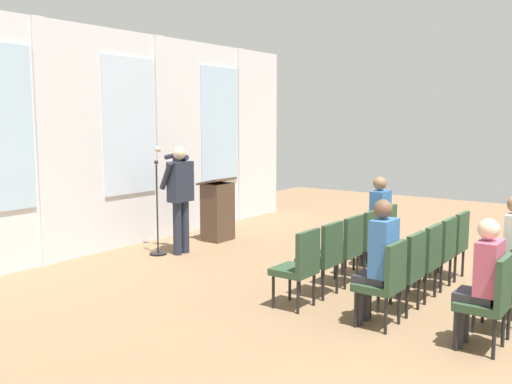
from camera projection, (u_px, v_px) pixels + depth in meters
name	position (u px, v px, depth m)	size (l,w,h in m)	color
rear_partition	(129.00, 139.00, 9.93)	(9.11, 0.14, 3.69)	silver
speaker	(180.00, 192.00, 9.34)	(0.52, 0.69, 1.77)	#232838
mic_stand	(158.00, 234.00, 9.36)	(0.28, 0.28, 1.55)	black
lectern	(218.00, 210.00, 10.45)	(0.60, 0.48, 1.16)	#4C3828
chair_r0_c0	(300.00, 264.00, 6.68)	(0.46, 0.44, 0.94)	black
chair_r0_c1	(324.00, 254.00, 7.15)	(0.46, 0.44, 0.94)	black
chair_r0_c2	(346.00, 246.00, 7.62)	(0.46, 0.44, 0.94)	black
chair_r0_c3	(365.00, 239.00, 8.09)	(0.46, 0.44, 0.94)	black
chair_r0_c4	(381.00, 232.00, 8.56)	(0.46, 0.44, 0.94)	black
audience_r0_c4	(377.00, 217.00, 8.58)	(0.36, 0.39, 1.36)	#2D2D33
chair_r1_c0	(385.00, 279.00, 6.07)	(0.46, 0.44, 0.94)	black
audience_r1_c0	(379.00, 257.00, 6.08)	(0.36, 0.39, 1.38)	#2D2D33
chair_r1_c1	(406.00, 267.00, 6.53)	(0.46, 0.44, 0.94)	black
chair_r1_c2	(424.00, 257.00, 7.00)	(0.46, 0.44, 0.94)	black
chair_r1_c3	(440.00, 248.00, 7.47)	(0.46, 0.44, 0.94)	black
chair_r1_c4	(453.00, 241.00, 7.94)	(0.46, 0.44, 0.94)	black
chair_r2_c0	(490.00, 297.00, 5.45)	(0.46, 0.44, 0.94)	black
audience_r2_c0	(482.00, 277.00, 5.47)	(0.36, 0.39, 1.29)	#2D2D33
chair_r2_c1	(505.00, 283.00, 5.92)	(0.46, 0.44, 0.94)	black
audience_r2_c2	(511.00, 250.00, 6.40)	(0.36, 0.39, 1.38)	#2D2D33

